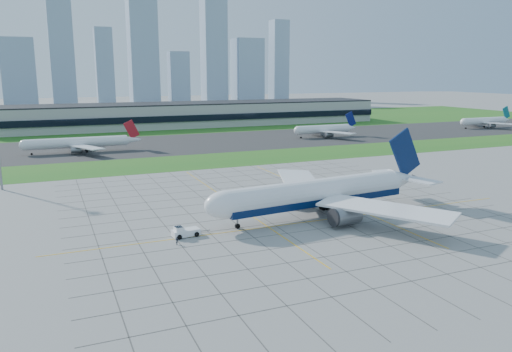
{
  "coord_description": "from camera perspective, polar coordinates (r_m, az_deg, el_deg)",
  "views": [
    {
      "loc": [
        -56.27,
        -103.84,
        35.21
      ],
      "look_at": [
        -2.75,
        22.31,
        7.0
      ],
      "focal_mm": 35.0,
      "sensor_mm": 36.0,
      "label": 1
    }
  ],
  "objects": [
    {
      "name": "ground",
      "position": [
        123.24,
        5.26,
        -5.02
      ],
      "size": [
        1400.0,
        1400.0,
        0.0
      ],
      "primitive_type": "plane",
      "color": "gray",
      "rests_on": "ground"
    },
    {
      "name": "grass_median",
      "position": [
        204.89,
        -6.7,
        1.66
      ],
      "size": [
        700.0,
        35.0,
        0.04
      ],
      "primitive_type": "cube",
      "color": "#20621C",
      "rests_on": "ground"
    },
    {
      "name": "apron_markings",
      "position": [
        132.9,
        3.16,
        -3.74
      ],
      "size": [
        120.0,
        130.0,
        0.03
      ],
      "color": "#474744",
      "rests_on": "ground"
    },
    {
      "name": "airliner",
      "position": [
        126.25,
        7.13,
        -1.99
      ],
      "size": [
        65.81,
        66.38,
        20.73
      ],
      "rotation": [
        0.0,
        0.0,
        0.1
      ],
      "color": "white",
      "rests_on": "ground"
    },
    {
      "name": "asphalt_taxiway",
      "position": [
        257.54,
        -10.17,
        3.6
      ],
      "size": [
        700.0,
        75.0,
        0.04
      ],
      "primitive_type": "cube",
      "color": "#383838",
      "rests_on": "ground"
    },
    {
      "name": "pushback_tug",
      "position": [
        111.37,
        -8.18,
        -6.33
      ],
      "size": [
        8.88,
        3.61,
        2.44
      ],
      "rotation": [
        0.0,
        0.0,
        0.1
      ],
      "color": "white",
      "rests_on": "ground"
    },
    {
      "name": "distant_jet_3",
      "position": [
        363.92,
        24.68,
        5.73
      ],
      "size": [
        40.58,
        42.66,
        14.08
      ],
      "color": "white",
      "rests_on": "ground"
    },
    {
      "name": "crew_far",
      "position": [
        134.08,
        18.91,
        -3.87
      ],
      "size": [
        1.03,
        1.01,
        1.68
      ],
      "primitive_type": "imported",
      "rotation": [
        0.0,
        0.0,
        -0.71
      ],
      "color": "black",
      "rests_on": "ground"
    },
    {
      "name": "grass_far",
      "position": [
        364.93,
        -14.08,
        5.75
      ],
      "size": [
        700.0,
        145.0,
        0.04
      ],
      "primitive_type": "cube",
      "color": "#20621C",
      "rests_on": "ground"
    },
    {
      "name": "city_skyline",
      "position": [
        626.11,
        -19.14,
        13.2
      ],
      "size": [
        523.0,
        32.4,
        160.0
      ],
      "color": "#95ACC4",
      "rests_on": "ground"
    },
    {
      "name": "distant_jet_2",
      "position": [
        284.7,
        7.81,
        5.33
      ],
      "size": [
        37.77,
        42.66,
        14.08
      ],
      "color": "white",
      "rests_on": "ground"
    },
    {
      "name": "crew_near",
      "position": [
        106.56,
        -9.02,
        -7.35
      ],
      "size": [
        0.66,
        0.7,
        1.61
      ],
      "primitive_type": "imported",
      "rotation": [
        0.0,
        0.0,
        0.92
      ],
      "color": "black",
      "rests_on": "ground"
    },
    {
      "name": "distant_jet_1",
      "position": [
        240.75,
        -19.58,
        3.63
      ],
      "size": [
        49.94,
        42.66,
        14.08
      ],
      "color": "white",
      "rests_on": "ground"
    },
    {
      "name": "terminal",
      "position": [
        348.39,
        -6.93,
        7.05
      ],
      "size": [
        260.0,
        43.0,
        15.8
      ],
      "color": "#B7B7B2",
      "rests_on": "ground"
    }
  ]
}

